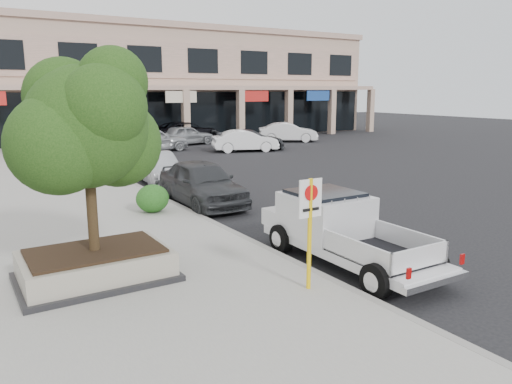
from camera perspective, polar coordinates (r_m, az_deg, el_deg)
ground at (r=13.42m, az=8.43°, el=-6.60°), size 120.00×120.00×0.00m
sidewalk at (r=16.44m, az=-21.03°, el=-3.58°), size 8.00×52.00×0.15m
curb at (r=17.55m, az=-8.30°, el=-1.97°), size 0.20×52.00×0.15m
strip_mall at (r=46.55m, az=-11.64°, el=12.14°), size 40.55×12.43×9.50m
planter at (r=11.34m, az=-17.84°, el=-7.96°), size 3.20×2.20×0.68m
planter_tree at (r=10.93m, az=-18.32°, el=7.08°), size 2.90×2.55×4.00m
no_parking_sign at (r=10.06m, az=6.18°, el=-3.05°), size 0.55×0.09×2.30m
hedge at (r=16.91m, az=-11.74°, el=-0.73°), size 1.10×0.99×0.93m
pickup_truck at (r=12.15m, az=10.69°, el=-4.51°), size 2.02×5.32×1.67m
curb_car_a at (r=18.33m, az=-6.19°, el=1.06°), size 2.12×4.90×1.65m
curb_car_b at (r=23.12m, az=-11.25°, el=2.77°), size 1.75×4.29×1.38m
curb_car_c at (r=30.40m, az=-16.23°, el=4.67°), size 2.19×5.03×1.44m
curb_car_d at (r=33.75m, az=-18.01°, el=5.34°), size 3.35×5.97×1.58m
lot_car_a at (r=34.86m, az=-11.71°, el=5.90°), size 4.88×2.09×1.64m
lot_car_b at (r=34.15m, az=-1.25°, el=5.88°), size 4.71×2.86×1.47m
lot_car_c at (r=34.84m, az=-0.75°, el=5.98°), size 5.35×3.20×1.45m
lot_car_d at (r=40.60m, az=-8.16°, el=6.82°), size 6.49×4.32×1.66m
lot_car_e at (r=38.57m, az=-8.02°, el=6.46°), size 4.62×2.39×1.50m
lot_car_f at (r=40.61m, az=3.67°, el=6.84°), size 4.89×3.71×1.55m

